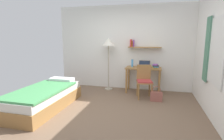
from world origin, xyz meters
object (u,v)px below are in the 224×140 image
Objects in this scene: desk_chair at (144,80)px; laptop at (144,66)px; water_bottle at (132,63)px; standing_lamp at (108,45)px; handbag at (156,96)px; book_stack at (155,66)px; desk at (143,73)px; bed at (45,98)px.

laptop reaches higher than desk_chair.
water_bottle is at bearing 171.94° from laptop.
standing_lamp is (-1.14, 0.53, 0.91)m from desk_chair.
desk_chair is 0.54m from handbag.
water_bottle is at bearing 126.57° from desk_chair.
water_bottle is (-0.40, 0.54, 0.37)m from desk_chair.
desk_chair is 0.58m from laptop.
desk_chair is 3.49× the size of book_stack.
desk is 0.64× the size of standing_lamp.
bed is 2.40m from standing_lamp.
bed is 2.71m from handbag.
standing_lamp is (-1.08, 0.05, 0.80)m from desk.
bed is at bearing -148.80° from desk_chair.
water_bottle reaches higher than desk_chair.
standing_lamp is at bearing 177.41° from desk.
bed is at bearing -143.50° from book_stack.
handbag is at bearing -60.68° from desk.
book_stack is (2.43, 1.80, 0.56)m from bed.
bed is 7.84× the size of book_stack.
book_stack is 0.98m from handbag.
standing_lamp reaches higher than handbag.
laptop is at bearing -8.06° from water_bottle.
bed is 4.94× the size of handbag.
laptop reaches higher than desk.
standing_lamp reaches higher than desk_chair.
desk_chair is at bearing 31.20° from bed.
desk_chair is 2.20× the size of handbag.
laptop is at bearing 20.85° from desk.
water_bottle reaches higher than desk.
desk reaches higher than bed.
water_bottle is 0.68m from book_stack.
bed is at bearing -139.46° from desk.
laptop is 0.37m from water_bottle.
book_stack is at bearing -4.10° from water_bottle.
bed is 1.24× the size of standing_lamp.
handbag is (0.06, -0.72, -0.66)m from book_stack.
bed is 8.87× the size of water_bottle.
handbag is at bearing -85.55° from book_stack.
bed is at bearing -133.45° from water_bottle.
desk_chair is at bearing -119.25° from book_stack.
standing_lamp is 4.86× the size of laptop.
desk_chair is at bearing -82.40° from desk.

